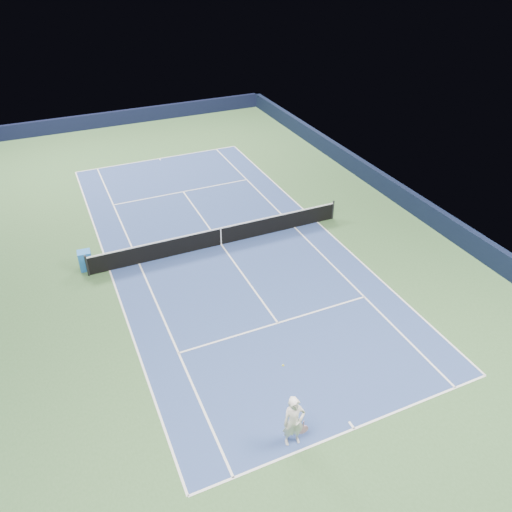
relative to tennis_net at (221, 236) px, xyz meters
name	(u,v)px	position (x,y,z in m)	size (l,w,h in m)	color
ground	(221,245)	(0.00, 0.00, -0.50)	(40.00, 40.00, 0.00)	#375C32
wall_far	(133,116)	(0.00, 19.82, 0.05)	(22.00, 0.35, 1.10)	black
wall_right	(400,194)	(10.82, 0.00, 0.05)	(0.35, 40.00, 1.10)	#101832
court_surface	(221,245)	(0.00, 0.00, -0.50)	(10.97, 23.77, 0.01)	navy
baseline_far	(159,158)	(0.00, 11.88, -0.50)	(10.97, 0.08, 0.00)	white
baseline_near	(354,429)	(0.00, -11.88, -0.50)	(10.97, 0.08, 0.00)	white
sideline_doubles_right	(317,222)	(5.49, 0.00, -0.50)	(0.08, 23.77, 0.00)	white
sideline_doubles_left	(110,270)	(-5.49, 0.00, -0.50)	(0.08, 23.77, 0.00)	white
sideline_singles_right	(295,227)	(4.12, 0.00, -0.50)	(0.08, 23.77, 0.00)	white
sideline_singles_left	(139,264)	(-4.12, 0.00, -0.50)	(0.08, 23.77, 0.00)	white
service_line_far	(183,192)	(0.00, 6.40, -0.50)	(8.23, 0.08, 0.00)	white
service_line_near	(278,323)	(0.00, -6.40, -0.50)	(8.23, 0.08, 0.00)	white
center_service_line	(221,244)	(0.00, 0.00, -0.50)	(0.08, 12.80, 0.00)	white
center_mark_far	(160,159)	(0.00, 11.73, -0.50)	(0.08, 0.30, 0.00)	white
center_mark_near	(352,425)	(0.00, -11.73, -0.50)	(0.08, 0.30, 0.00)	white
tennis_net	(221,236)	(0.00, 0.00, 0.00)	(12.90, 0.10, 1.07)	black
sponsor_cube	(85,260)	(-6.40, 0.57, -0.03)	(0.64, 0.56, 0.94)	blue
tennis_player	(294,422)	(-1.99, -11.50, 0.45)	(0.86, 1.30, 2.35)	white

